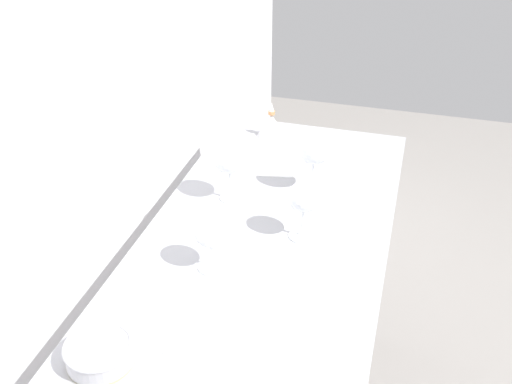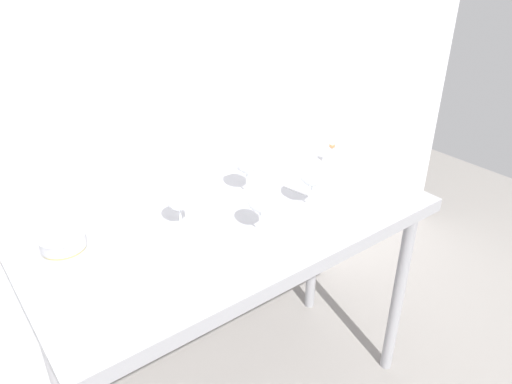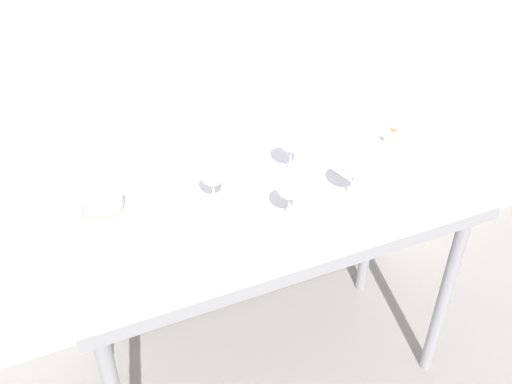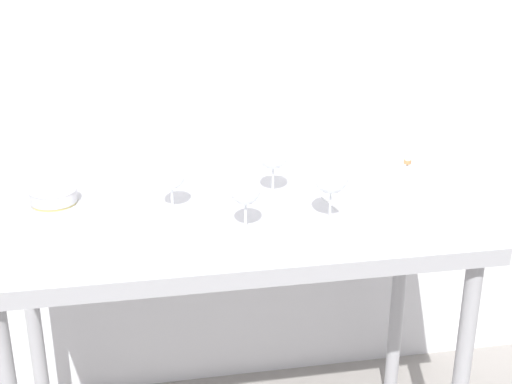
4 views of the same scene
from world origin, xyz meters
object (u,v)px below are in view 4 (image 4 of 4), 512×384
at_px(tasting_bowl, 53,195).
at_px(tasting_sheet_upper, 100,222).
at_px(wine_glass_near_center, 245,192).
at_px(tasting_sheet_lower, 349,197).
at_px(wine_glass_far_left, 171,177).
at_px(decanter_funnel, 406,176).
at_px(wine_glass_far_right, 273,156).
at_px(wine_glass_near_right, 331,178).

bearing_deg(tasting_bowl, tasting_sheet_upper, -51.01).
distance_m(wine_glass_near_center, tasting_sheet_lower, 0.42).
height_order(wine_glass_near_center, tasting_bowl, wine_glass_near_center).
height_order(wine_glass_far_left, tasting_bowl, wine_glass_far_left).
bearing_deg(decanter_funnel, tasting_bowl, 176.03).
bearing_deg(wine_glass_far_right, wine_glass_far_left, -169.96).
bearing_deg(wine_glass_near_center, decanter_funnel, 22.45).
height_order(wine_glass_near_center, tasting_sheet_lower, wine_glass_near_center).
height_order(tasting_bowl, decanter_funnel, decanter_funnel).
height_order(wine_glass_far_right, wine_glass_near_right, wine_glass_near_right).
bearing_deg(decanter_funnel, tasting_sheet_lower, -168.80).
distance_m(wine_glass_near_right, tasting_sheet_upper, 0.67).
bearing_deg(tasting_sheet_upper, tasting_sheet_lower, 8.75).
relative_size(tasting_sheet_upper, decanter_funnel, 1.80).
relative_size(wine_glass_far_right, wine_glass_far_left, 1.20).
xyz_separation_m(tasting_sheet_upper, decanter_funnel, (0.96, 0.10, 0.04)).
bearing_deg(tasting_bowl, wine_glass_far_right, -5.40).
height_order(wine_glass_near_right, tasting_sheet_upper, wine_glass_near_right).
bearing_deg(wine_glass_far_left, tasting_sheet_lower, 0.31).
bearing_deg(tasting_sheet_lower, decanter_funnel, 0.30).
relative_size(wine_glass_far_left, tasting_bowl, 1.05).
distance_m(wine_glass_far_left, wine_glass_near_right, 0.47).
relative_size(wine_glass_far_right, tasting_bowl, 1.26).
height_order(wine_glass_near_right, decanter_funnel, wine_glass_near_right).
xyz_separation_m(tasting_sheet_lower, decanter_funnel, (0.20, 0.04, 0.04)).
height_order(wine_glass_near_right, wine_glass_near_center, wine_glass_near_right).
bearing_deg(decanter_funnel, wine_glass_far_left, -176.72).
bearing_deg(tasting_sheet_upper, wine_glass_far_left, 18.78).
height_order(wine_glass_far_right, tasting_sheet_upper, wine_glass_far_right).
xyz_separation_m(wine_glass_near_center, tasting_sheet_lower, (0.36, 0.19, -0.12)).
height_order(tasting_sheet_upper, decanter_funnel, decanter_funnel).
distance_m(wine_glass_far_right, tasting_sheet_lower, 0.27).
relative_size(wine_glass_far_right, decanter_funnel, 1.43).
xyz_separation_m(tasting_bowl, decanter_funnel, (1.10, -0.08, 0.02)).
distance_m(wine_glass_far_left, tasting_sheet_lower, 0.56).
xyz_separation_m(tasting_sheet_lower, tasting_bowl, (-0.90, 0.12, 0.03)).
distance_m(wine_glass_far_right, decanter_funnel, 0.44).
distance_m(tasting_bowl, decanter_funnel, 1.11).
distance_m(wine_glass_far_right, wine_glass_near_right, 0.25).
relative_size(wine_glass_near_right, tasting_bowl, 1.29).
height_order(wine_glass_far_right, wine_glass_near_center, wine_glass_far_right).
height_order(wine_glass_far_left, wine_glass_near_right, wine_glass_near_right).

